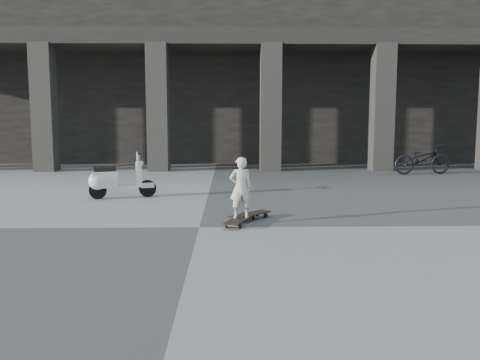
{
  "coord_description": "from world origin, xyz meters",
  "views": [
    {
      "loc": [
        0.47,
        -7.75,
        1.7
      ],
      "look_at": [
        0.65,
        0.74,
        0.65
      ],
      "focal_mm": 38.0,
      "sensor_mm": 36.0,
      "label": 1
    }
  ],
  "objects_px": {
    "scooter": "(111,180)",
    "child": "(241,188)",
    "skateboard_spare": "(250,215)",
    "bicycle": "(422,159)",
    "longboard": "(241,219)"
  },
  "relations": [
    {
      "from": "scooter",
      "to": "skateboard_spare",
      "type": "bearing_deg",
      "value": -54.93
    },
    {
      "from": "skateboard_spare",
      "to": "bicycle",
      "type": "relative_size",
      "value": 0.45
    },
    {
      "from": "longboard",
      "to": "child",
      "type": "height_order",
      "value": "child"
    },
    {
      "from": "skateboard_spare",
      "to": "bicycle",
      "type": "height_order",
      "value": "bicycle"
    },
    {
      "from": "skateboard_spare",
      "to": "child",
      "type": "bearing_deg",
      "value": -161.79
    },
    {
      "from": "longboard",
      "to": "skateboard_spare",
      "type": "bearing_deg",
      "value": -5.24
    },
    {
      "from": "skateboard_spare",
      "to": "bicycle",
      "type": "xyz_separation_m",
      "value": [
        5.45,
        6.72,
        0.38
      ]
    },
    {
      "from": "longboard",
      "to": "child",
      "type": "distance_m",
      "value": 0.51
    },
    {
      "from": "child",
      "to": "bicycle",
      "type": "height_order",
      "value": "child"
    },
    {
      "from": "scooter",
      "to": "child",
      "type": "bearing_deg",
      "value": -60.59
    },
    {
      "from": "skateboard_spare",
      "to": "scooter",
      "type": "bearing_deg",
      "value": 93.95
    },
    {
      "from": "scooter",
      "to": "longboard",
      "type": "bearing_deg",
      "value": -60.59
    },
    {
      "from": "longboard",
      "to": "skateboard_spare",
      "type": "xyz_separation_m",
      "value": [
        0.16,
        0.35,
        -0.0
      ]
    },
    {
      "from": "skateboard_spare",
      "to": "child",
      "type": "relative_size",
      "value": 0.8
    },
    {
      "from": "longboard",
      "to": "child",
      "type": "xyz_separation_m",
      "value": [
        -0.0,
        -0.0,
        0.51
      ]
    }
  ]
}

